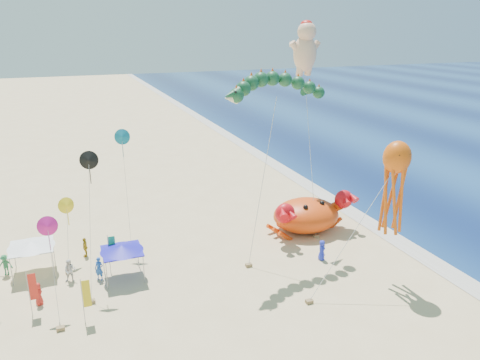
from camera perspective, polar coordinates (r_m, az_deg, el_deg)
name	(u,v)px	position (r m, az deg, el deg)	size (l,w,h in m)	color
ground	(271,259)	(39.06, 3.85, -9.62)	(320.00, 320.00, 0.00)	#D1B784
foam_strip	(391,237)	(45.00, 17.96, -6.59)	(320.00, 320.00, 0.00)	silver
crab_inflatable	(307,214)	(43.89, 8.14, -4.14)	(8.51, 6.13, 3.73)	#DA3E0B
dragon_kite	(275,91)	(36.58, 4.30, 10.78)	(9.99, 4.94, 14.62)	#103D22
cherub_kite	(306,47)	(46.91, 7.99, 15.78)	(3.62, 8.70, 18.77)	#EBB490
octopus_kite	(394,180)	(34.86, 18.30, -0.05)	(8.22, 2.01, 10.71)	#D5510B
canopy_blue	(122,248)	(36.39, -14.23, -8.09)	(3.20, 3.20, 2.71)	gray
canopy_white	(31,244)	(39.29, -24.13, -7.17)	(3.44, 3.44, 2.71)	gray
feather_flags	(55,272)	(35.42, -21.60, -10.43)	(9.09, 6.88, 3.20)	gray
beachgoers	(98,265)	(37.93, -16.87, -9.88)	(24.86, 8.53, 1.82)	silver
small_kites	(66,195)	(35.88, -20.43, -1.76)	(11.56, 11.65, 10.24)	#0B607E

